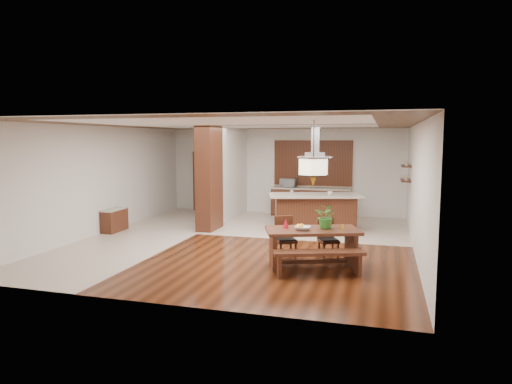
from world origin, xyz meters
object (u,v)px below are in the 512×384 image
(fruit_bowl, at_px, (303,228))
(kitchen_island, at_px, (315,212))
(foliage_plant, at_px, (327,216))
(range_hood, at_px, (316,142))
(hallway_console, at_px, (114,220))
(dining_chair_right, at_px, (328,239))
(dining_table, at_px, (312,239))
(microwave, at_px, (288,183))
(dining_bench, at_px, (319,263))
(pendant_lantern, at_px, (314,154))
(dining_chair_left, at_px, (286,238))
(island_cup, at_px, (330,193))

(fruit_bowl, relative_size, kitchen_island, 0.11)
(foliage_plant, xyz_separation_m, range_hood, (-0.75, 3.44, 1.47))
(fruit_bowl, bearing_deg, hallway_console, 159.35)
(hallway_console, height_order, dining_chair_right, dining_chair_right)
(dining_table, xyz_separation_m, microwave, (-1.74, 5.93, 0.54))
(dining_bench, distance_m, pendant_lantern, 2.11)
(dining_bench, distance_m, microwave, 6.89)
(dining_table, height_order, dining_chair_left, dining_chair_left)
(dining_bench, height_order, pendant_lantern, pendant_lantern)
(fruit_bowl, bearing_deg, dining_bench, -49.78)
(dining_chair_right, bearing_deg, kitchen_island, 75.98)
(range_hood, bearing_deg, dining_table, -82.22)
(fruit_bowl, bearing_deg, foliage_plant, 33.42)
(hallway_console, bearing_deg, pendant_lantern, -18.75)
(fruit_bowl, bearing_deg, island_cup, 88.27)
(island_cup, bearing_deg, range_hood, 164.21)
(kitchen_island, distance_m, microwave, 2.73)
(dining_table, bearing_deg, foliage_plant, 27.38)
(dining_table, xyz_separation_m, foliage_plant, (0.26, 0.13, 0.44))
(dining_table, bearing_deg, dining_chair_right, 70.46)
(foliage_plant, bearing_deg, dining_chair_right, 91.97)
(foliage_plant, bearing_deg, dining_bench, -92.81)
(hallway_console, relative_size, fruit_bowl, 2.89)
(dining_bench, xyz_separation_m, range_hood, (-0.71, 4.19, 2.23))
(hallway_console, xyz_separation_m, kitchen_island, (5.29, 1.61, 0.21))
(pendant_lantern, height_order, fruit_bowl, pendant_lantern)
(microwave, bearing_deg, dining_chair_right, -63.99)
(dining_chair_right, distance_m, kitchen_island, 2.98)
(foliage_plant, distance_m, fruit_bowl, 0.56)
(dining_bench, xyz_separation_m, pendant_lantern, (-0.22, 0.62, 2.01))
(dining_chair_right, xyz_separation_m, range_hood, (-0.73, 2.90, 2.03))
(hallway_console, bearing_deg, fruit_bowl, -20.65)
(range_hood, bearing_deg, island_cup, -15.79)
(hallway_console, xyz_separation_m, dining_chair_left, (5.16, -1.59, 0.14))
(dining_chair_right, xyz_separation_m, pendant_lantern, (-0.24, -0.68, 1.81))
(pendant_lantern, bearing_deg, dining_chair_right, 70.46)
(dining_chair_right, relative_size, microwave, 1.68)
(dining_chair_left, distance_m, range_hood, 3.79)
(dining_chair_right, xyz_separation_m, foliage_plant, (0.02, -0.54, 0.57))
(pendant_lantern, relative_size, island_cup, 10.15)
(fruit_bowl, bearing_deg, range_hood, 94.83)
(dining_table, bearing_deg, pendant_lantern, 0.00)
(dining_chair_right, relative_size, kitchen_island, 0.32)
(dining_bench, bearing_deg, dining_chair_right, 89.20)
(dining_table, distance_m, kitchen_island, 3.60)
(dining_chair_left, distance_m, foliage_plant, 1.06)
(fruit_bowl, relative_size, island_cup, 2.36)
(microwave, bearing_deg, pendant_lantern, -68.29)
(microwave, bearing_deg, island_cup, -50.59)
(dining_bench, bearing_deg, fruit_bowl, 130.22)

